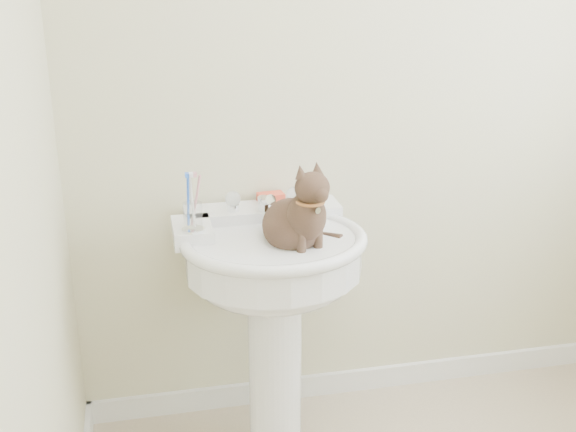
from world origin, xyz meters
TOP-DOWN VIEW (x-y plane):
  - wall_back at (0.00, 1.10)m, footprint 2.20×0.00m
  - baseboard_back at (0.00, 1.09)m, footprint 2.20×0.02m
  - pedestal_sink at (-0.44, 0.81)m, footprint 0.62×0.60m
  - faucet at (-0.44, 0.96)m, footprint 0.28×0.12m
  - soap_bar at (-0.40, 1.05)m, footprint 0.09×0.06m
  - toothbrush_cup at (-0.69, 0.82)m, footprint 0.07×0.07m
  - cat at (-0.38, 0.75)m, footprint 0.21×0.26m

SIDE VIEW (x-z plane):
  - baseboard_back at x=0.00m, z-range 0.00..0.09m
  - pedestal_sink at x=-0.44m, z-range 0.24..1.09m
  - soap_bar at x=-0.40m, z-range 0.85..0.88m
  - cat at x=-0.38m, z-range 0.69..1.08m
  - faucet at x=-0.44m, z-range 0.82..0.96m
  - toothbrush_cup at x=-0.69m, z-range 0.80..0.99m
  - wall_back at x=0.00m, z-range 0.00..2.50m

